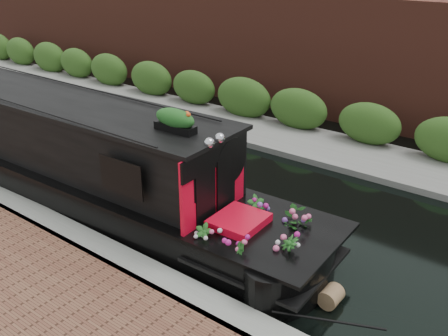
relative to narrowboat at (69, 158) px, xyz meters
The scene contains 7 objects.
ground 3.03m from the narrowboat, 40.94° to the left, with size 80.00×80.00×0.00m, color black.
near_bank_coping 2.75m from the narrowboat, 32.53° to the right, with size 40.00×0.60×0.50m, color gray.
far_bank_path 6.54m from the narrowboat, 70.24° to the left, with size 40.00×2.40×0.34m, color slate.
far_hedge 7.39m from the narrowboat, 72.61° to the left, with size 40.00×1.10×2.80m, color #2D511B.
far_brick_wall 9.40m from the narrowboat, 76.46° to the left, with size 40.00×1.00×8.00m, color #58281E.
narrowboat is the anchor object (origin of this frame).
rope_fender 6.80m from the narrowboat, ahead, with size 0.33×0.33×0.37m, color olive.
Camera 1 is at (7.18, -8.18, 5.38)m, focal length 40.00 mm.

